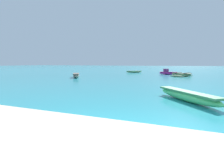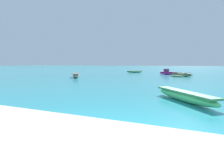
% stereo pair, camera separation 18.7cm
% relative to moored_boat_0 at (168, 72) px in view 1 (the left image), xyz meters
% --- Properties ---
extents(ground_plane, '(240.00, 240.00, 0.00)m').
position_rel_moored_boat_0_xyz_m(ground_plane, '(0.68, -22.63, -0.29)').
color(ground_plane, teal).
extents(moored_boat_0, '(2.52, 0.62, 0.82)m').
position_rel_moored_boat_0_xyz_m(moored_boat_0, '(0.00, 0.00, 0.00)').
color(moored_boat_0, '#E12E9C').
rests_on(moored_boat_0, ground_plane).
extents(moored_boat_1, '(2.62, 2.25, 0.34)m').
position_rel_moored_boat_0_xyz_m(moored_boat_1, '(-5.70, 3.12, -0.10)').
color(moored_boat_1, '#A1E195').
rests_on(moored_boat_1, ground_plane).
extents(moored_boat_2, '(2.02, 2.67, 0.46)m').
position_rel_moored_boat_0_xyz_m(moored_boat_2, '(-9.06, -9.29, -0.03)').
color(moored_boat_2, tan).
rests_on(moored_boat_2, ground_plane).
extents(moored_boat_3, '(2.65, 3.41, 0.45)m').
position_rel_moored_boat_0_xyz_m(moored_boat_3, '(1.82, -3.04, -0.08)').
color(moored_boat_3, '#94AC72').
rests_on(moored_boat_3, ground_plane).
extents(moored_boat_4, '(2.59, 3.09, 0.41)m').
position_rel_moored_boat_0_xyz_m(moored_boat_4, '(2.05, -17.94, -0.06)').
color(moored_boat_4, '#5DE17D').
rests_on(moored_boat_4, ground_plane).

